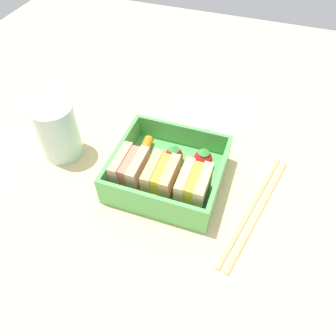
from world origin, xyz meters
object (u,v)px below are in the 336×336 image
(folded_napkin, at_px, (213,114))
(strawberry_far_left, at_px, (173,155))
(sandwich_left, at_px, (193,187))
(sandwich_center, at_px, (130,170))
(chopstick_pair, at_px, (256,209))
(drinking_glass, at_px, (59,131))
(sandwich_center_left, at_px, (161,178))
(strawberry_left, at_px, (203,159))
(carrot_stick_far_left, at_px, (145,149))

(folded_napkin, bearing_deg, strawberry_far_left, 78.71)
(sandwich_left, height_order, sandwich_center, same)
(sandwich_center, xyz_separation_m, chopstick_pair, (-0.18, -0.02, -0.03))
(sandwich_center, xyz_separation_m, drinking_glass, (0.14, -0.03, 0.01))
(sandwich_left, bearing_deg, folded_napkin, -84.80)
(sandwich_center_left, height_order, strawberry_left, sandwich_center_left)
(strawberry_left, distance_m, strawberry_far_left, 0.05)
(sandwich_left, relative_size, carrot_stick_far_left, 1.28)
(strawberry_far_left, relative_size, folded_napkin, 0.25)
(sandwich_left, xyz_separation_m, folded_napkin, (0.02, -0.20, -0.04))
(strawberry_left, distance_m, drinking_glass, 0.23)
(folded_napkin, bearing_deg, carrot_stick_far_left, 60.72)
(carrot_stick_far_left, distance_m, folded_napkin, 0.16)
(sandwich_center, bearing_deg, strawberry_left, -144.99)
(chopstick_pair, xyz_separation_m, drinking_glass, (0.32, -0.01, 0.04))
(sandwich_center, xyz_separation_m, carrot_stick_far_left, (0.00, -0.06, -0.02))
(sandwich_center, xyz_separation_m, folded_napkin, (-0.08, -0.20, -0.04))
(carrot_stick_far_left, bearing_deg, strawberry_left, -179.14)
(sandwich_center_left, distance_m, strawberry_far_left, 0.06)
(carrot_stick_far_left, height_order, chopstick_pair, carrot_stick_far_left)
(sandwich_center, xyz_separation_m, strawberry_left, (-0.09, -0.06, -0.01))
(chopstick_pair, bearing_deg, sandwich_center_left, 6.95)
(sandwich_center_left, height_order, folded_napkin, sandwich_center_left)
(sandwich_center_left, relative_size, chopstick_pair, 0.27)
(sandwich_left, height_order, strawberry_left, sandwich_left)
(sandwich_center, height_order, strawberry_left, sandwich_center)
(sandwich_left, height_order, carrot_stick_far_left, sandwich_left)
(carrot_stick_far_left, relative_size, drinking_glass, 0.50)
(sandwich_left, distance_m, chopstick_pair, 0.10)
(carrot_stick_far_left, distance_m, chopstick_pair, 0.19)
(sandwich_left, height_order, chopstick_pair, sandwich_left)
(drinking_glass, bearing_deg, strawberry_left, -171.64)
(strawberry_left, xyz_separation_m, chopstick_pair, (-0.09, 0.05, -0.02))
(strawberry_far_left, height_order, carrot_stick_far_left, strawberry_far_left)
(sandwich_center_left, relative_size, strawberry_left, 1.69)
(strawberry_far_left, xyz_separation_m, carrot_stick_far_left, (0.05, -0.01, -0.01))
(strawberry_left, height_order, chopstick_pair, strawberry_left)
(strawberry_far_left, bearing_deg, folded_napkin, -101.29)
(strawberry_left, bearing_deg, strawberry_far_left, 9.08)
(sandwich_center, relative_size, strawberry_far_left, 1.73)
(sandwich_center_left, xyz_separation_m, drinking_glass, (0.18, -0.03, 0.01))
(sandwich_left, relative_size, chopstick_pair, 0.27)
(strawberry_left, distance_m, chopstick_pair, 0.11)
(sandwich_center, relative_size, chopstick_pair, 0.27)
(sandwich_left, relative_size, drinking_glass, 0.64)
(sandwich_center, relative_size, drinking_glass, 0.64)
(strawberry_left, xyz_separation_m, carrot_stick_far_left, (0.10, 0.00, -0.01))
(sandwich_center_left, distance_m, folded_napkin, 0.21)
(drinking_glass, bearing_deg, strawberry_far_left, -171.82)
(folded_napkin, bearing_deg, sandwich_center_left, 82.01)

